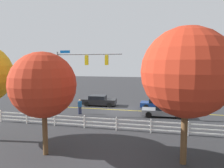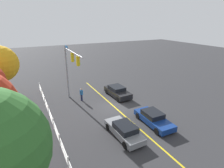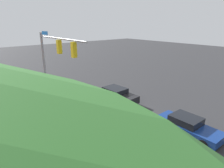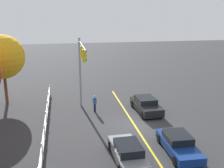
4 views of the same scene
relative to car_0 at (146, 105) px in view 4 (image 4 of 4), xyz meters
name	(u,v)px [view 4 (image 4 of 4)]	position (x,y,z in m)	size (l,w,h in m)	color
ground_plane	(134,124)	(-2.69, 1.90, -0.69)	(120.00, 120.00, 0.00)	#2D2D30
lane_center_stripe	(148,146)	(-6.69, 1.90, -0.68)	(28.00, 0.16, 0.01)	gold
signal_assembly	(81,62)	(0.68, 6.00, 4.26)	(7.05, 0.37, 7.05)	gray
car_0	(146,105)	(0.00, 0.00, 0.00)	(4.58, 2.14, 1.39)	black
car_1	(178,144)	(-7.87, 0.14, -0.07)	(4.66, 1.97, 1.29)	navy
car_2	(128,152)	(-8.37, 3.83, -0.06)	(4.55, 1.92, 1.30)	slate
pedestrian	(95,103)	(0.82, 4.84, 0.24)	(0.44, 0.33, 1.69)	#191E3F
white_rail_fence	(43,141)	(-5.69, 9.29, -0.09)	(26.10, 0.10, 1.15)	white
tree_2	(2,57)	(4.88, 13.57, 4.25)	(4.43, 4.43, 7.17)	brown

